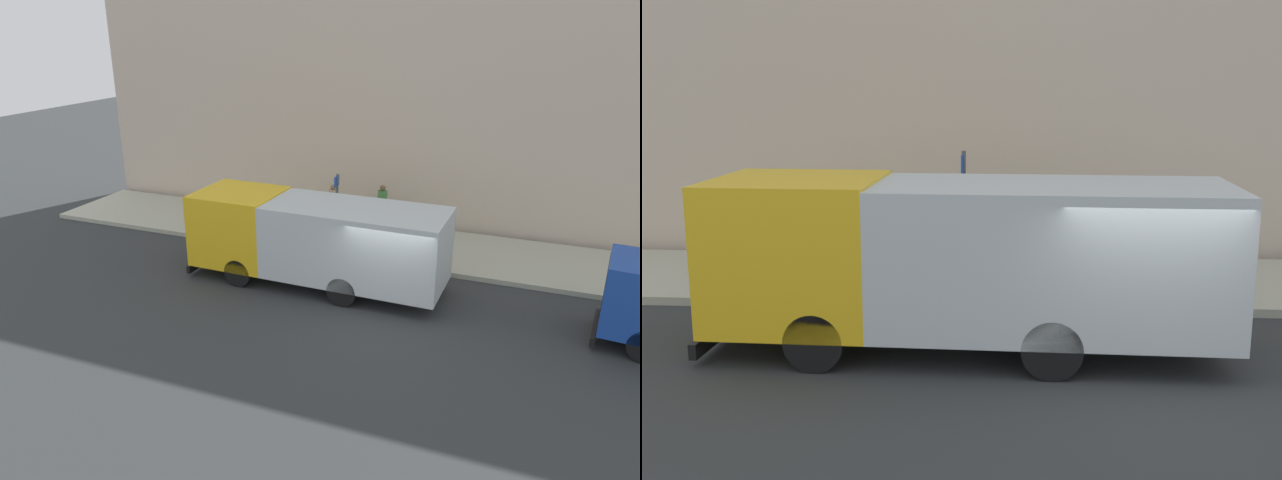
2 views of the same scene
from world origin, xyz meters
TOP-DOWN VIEW (x-y plane):
  - ground at (0.00, 0.00)m, footprint 80.00×80.00m
  - sidewalk at (5.02, 0.00)m, footprint 4.04×30.00m
  - large_utility_truck at (0.98, 2.64)m, footprint 2.59×8.04m
  - pedestrian_walking at (6.00, 3.95)m, footprint 0.52×0.52m
  - pedestrian_standing at (6.31, 2.06)m, footprint 0.40×0.40m
  - traffic_cone_orange at (3.74, 5.33)m, footprint 0.50×0.50m
  - street_sign_post at (3.47, 2.86)m, footprint 0.44×0.08m

SIDE VIEW (x-z plane):
  - ground at x=0.00m, z-range 0.00..0.00m
  - sidewalk at x=5.02m, z-range 0.00..0.16m
  - traffic_cone_orange at x=3.74m, z-range 0.16..0.88m
  - pedestrian_walking at x=6.00m, z-range 0.20..1.85m
  - pedestrian_standing at x=6.31m, z-range 0.21..1.94m
  - large_utility_truck at x=0.98m, z-range 0.18..2.87m
  - street_sign_post at x=3.47m, z-range 0.40..3.15m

